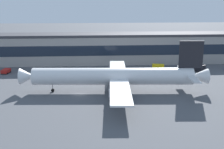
# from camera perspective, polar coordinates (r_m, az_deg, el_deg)

# --- Properties ---
(ground_plane) EXTENTS (600.00, 600.00, 0.00)m
(ground_plane) POSITION_cam_1_polar(r_m,az_deg,el_deg) (96.75, -6.32, -3.92)
(ground_plane) COLOR #4C4F54
(terminal_building) EXTENTS (191.82, 14.53, 14.46)m
(terminal_building) POSITION_cam_1_polar(r_m,az_deg,el_deg) (142.83, -5.65, 5.10)
(terminal_building) COLOR #9E9993
(terminal_building) RESTS_ON ground_plane
(airliner) EXTENTS (63.34, 54.33, 17.36)m
(airliner) POSITION_cam_1_polar(r_m,az_deg,el_deg) (97.57, 0.70, -0.37)
(airliner) COLOR white
(airliner) RESTS_ON ground_plane
(fuel_truck) EXTENTS (6.40, 8.73, 3.35)m
(fuel_truck) POSITION_cam_1_polar(r_m,az_deg,el_deg) (131.81, 16.21, 1.42)
(fuel_truck) COLOR black
(fuel_truck) RESTS_ON ground_plane
(pushback_tractor) EXTENTS (3.32, 5.15, 1.75)m
(pushback_tractor) POSITION_cam_1_polar(r_m,az_deg,el_deg) (131.13, -20.12, 0.66)
(pushback_tractor) COLOR red
(pushback_tractor) RESTS_ON ground_plane
(crew_van) EXTENTS (5.52, 3.14, 2.55)m
(crew_van) POSITION_cam_1_polar(r_m,az_deg,el_deg) (130.98, 8.98, 1.55)
(crew_van) COLOR yellow
(crew_van) RESTS_ON ground_plane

